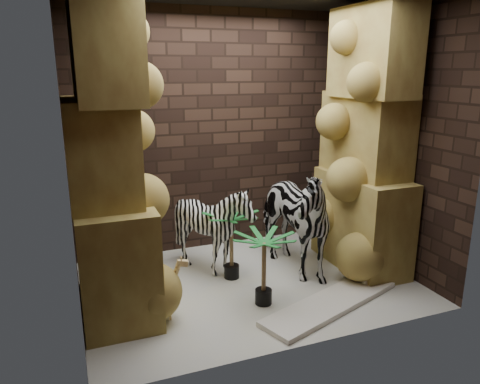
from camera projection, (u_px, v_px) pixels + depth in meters
name	position (u px, v px, depth m)	size (l,w,h in m)	color
floor	(249.00, 283.00, 5.00)	(3.50, 3.50, 0.00)	beige
wall_back	(212.00, 133.00, 5.74)	(3.50, 3.50, 0.00)	black
wall_front	(312.00, 174.00, 3.49)	(3.50, 3.50, 0.00)	black
wall_left	(66.00, 160.00, 4.00)	(3.00, 3.00, 0.00)	black
wall_right	(391.00, 139.00, 5.22)	(3.00, 3.00, 0.00)	black
rock_pillar_left	(107.00, 158.00, 4.12)	(0.68, 1.30, 3.00)	tan
rock_pillar_right	(367.00, 141.00, 5.10)	(0.58, 1.25, 3.00)	tan
zebra_right	(288.00, 208.00, 5.14)	(0.69, 1.28, 1.52)	white
zebra_left	(213.00, 232.00, 5.16)	(0.87, 1.08, 0.98)	white
giraffe_toy	(160.00, 289.00, 4.21)	(0.32, 0.11, 0.63)	#EECE8C
palm_front	(232.00, 245.00, 5.04)	(0.36, 0.36, 0.79)	#15672E
palm_back	(264.00, 269.00, 4.48)	(0.36, 0.36, 0.75)	#15672E
surfboard	(331.00, 303.00, 4.53)	(1.66, 0.41, 0.05)	white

